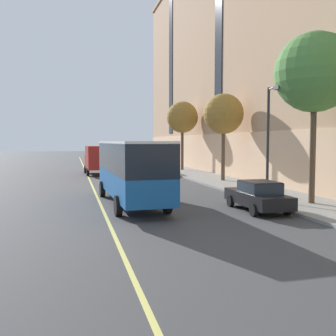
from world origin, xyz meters
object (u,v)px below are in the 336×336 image
at_px(parked_car_green_2, 161,167).
at_px(street_tree_far_downtown, 182,118).
at_px(street_tree_far_uptown, 224,114).
at_px(street_lamp, 270,131).
at_px(street_tree_mid_block, 315,73).
at_px(city_bus, 131,168).
at_px(box_truck, 97,159).
at_px(parked_car_black_0, 258,196).
at_px(parked_car_green_4, 146,163).

distance_m(parked_car_green_2, street_tree_far_downtown, 8.14).
xyz_separation_m(street_tree_far_uptown, street_lamp, (-1.88, -11.94, -1.78)).
height_order(parked_car_green_2, street_tree_far_downtown, street_tree_far_downtown).
distance_m(street_tree_mid_block, street_tree_far_downtown, 26.63).
distance_m(street_tree_mid_block, street_tree_far_uptown, 13.38).
relative_size(parked_car_green_2, street_tree_far_downtown, 0.56).
xyz_separation_m(city_bus, street_tree_mid_block, (9.74, -2.75, 5.24)).
xyz_separation_m(street_tree_mid_block, street_lamp, (-1.88, 1.37, -3.14)).
xyz_separation_m(parked_car_green_2, box_truck, (-6.78, 1.20, 0.96)).
distance_m(parked_car_black_0, street_tree_mid_block, 7.54).
height_order(box_truck, street_tree_far_downtown, street_tree_far_downtown).
bearing_deg(box_truck, city_bus, -88.06).
height_order(city_bus, street_tree_far_uptown, street_tree_far_uptown).
bearing_deg(street_tree_mid_block, parked_car_black_0, -167.82).
bearing_deg(parked_car_black_0, street_tree_far_uptown, 75.41).
relative_size(parked_car_green_2, street_tree_far_uptown, 0.61).
bearing_deg(street_tree_far_downtown, street_lamp, -94.27).
xyz_separation_m(box_truck, street_tree_far_uptown, (10.44, -9.98, 4.21)).
bearing_deg(parked_car_green_4, street_tree_mid_block, -83.10).
xyz_separation_m(street_tree_far_downtown, street_lamp, (-1.88, -25.25, -2.28)).
height_order(parked_car_green_2, street_tree_mid_block, street_tree_mid_block).
bearing_deg(street_tree_far_uptown, parked_car_black_0, -104.59).
bearing_deg(street_lamp, parked_car_green_2, 94.89).
distance_m(street_tree_far_downtown, street_lamp, 25.42).
height_order(street_tree_far_uptown, street_tree_far_downtown, street_tree_far_downtown).
height_order(street_tree_far_downtown, street_lamp, street_tree_far_downtown).
height_order(city_bus, parked_car_green_2, city_bus).
bearing_deg(parked_car_green_4, parked_car_green_2, -89.61).
height_order(box_truck, street_tree_mid_block, street_tree_mid_block).
relative_size(parked_car_green_4, street_tree_far_downtown, 0.54).
bearing_deg(street_lamp, parked_car_green_4, 93.57).
bearing_deg(street_lamp, street_tree_far_downtown, 85.73).
height_order(parked_car_black_0, street_tree_far_uptown, street_tree_far_uptown).
bearing_deg(parked_car_black_0, parked_car_green_4, 90.09).
bearing_deg(parked_car_green_4, parked_car_black_0, -89.91).
distance_m(parked_car_black_0, parked_car_green_2, 22.88).
distance_m(parked_car_green_4, street_lamp, 29.63).
bearing_deg(parked_car_black_0, city_bus, 149.78).
bearing_deg(street_lamp, city_bus, 170.03).
distance_m(box_truck, street_lamp, 23.66).
xyz_separation_m(parked_car_black_0, street_tree_far_uptown, (3.67, 14.10, 5.18)).
relative_size(parked_car_black_0, street_lamp, 0.73).
bearing_deg(parked_car_green_2, box_truck, 169.97).
relative_size(street_tree_mid_block, street_tree_far_downtown, 1.14).
bearing_deg(street_lamp, street_tree_far_uptown, 81.03).
xyz_separation_m(parked_car_green_2, street_tree_far_uptown, (3.66, -8.78, 5.18)).
distance_m(parked_car_black_0, street_lamp, 4.40).
xyz_separation_m(parked_car_green_2, street_tree_mid_block, (3.66, -22.09, 6.54)).
height_order(city_bus, box_truck, city_bus).
bearing_deg(city_bus, parked_car_black_0, -30.22).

